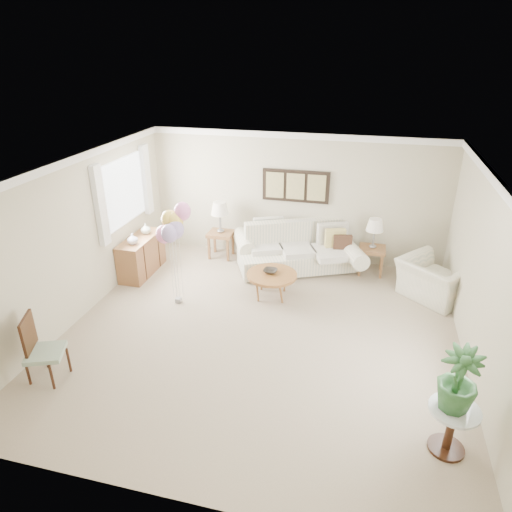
# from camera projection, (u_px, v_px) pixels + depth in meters

# --- Properties ---
(ground_plane) EXTENTS (6.00, 6.00, 0.00)m
(ground_plane) POSITION_uv_depth(u_px,v_px,m) (260.00, 334.00, 7.14)
(ground_plane) COLOR tan
(room_shell) EXTENTS (6.04, 6.04, 2.60)m
(room_shell) POSITION_uv_depth(u_px,v_px,m) (255.00, 235.00, 6.56)
(room_shell) COLOR #B9B397
(room_shell) RESTS_ON ground
(wall_art_triptych) EXTENTS (1.35, 0.06, 0.65)m
(wall_art_triptych) POSITION_uv_depth(u_px,v_px,m) (296.00, 186.00, 9.10)
(wall_art_triptych) COLOR black
(wall_art_triptych) RESTS_ON ground
(sofa) EXTENTS (2.86, 1.82, 0.92)m
(sofa) POSITION_uv_depth(u_px,v_px,m) (298.00, 251.00, 9.12)
(sofa) COLOR beige
(sofa) RESTS_ON ground
(end_table_left) EXTENTS (0.51, 0.47, 0.56)m
(end_table_left) POSITION_uv_depth(u_px,v_px,m) (221.00, 236.00, 9.56)
(end_table_left) COLOR olive
(end_table_left) RESTS_ON ground
(end_table_right) EXTENTS (0.50, 0.46, 0.55)m
(end_table_right) POSITION_uv_depth(u_px,v_px,m) (372.00, 252.00, 8.86)
(end_table_right) COLOR olive
(end_table_right) RESTS_ON ground
(lamp_left) EXTENTS (0.37, 0.37, 0.66)m
(lamp_left) POSITION_uv_depth(u_px,v_px,m) (220.00, 209.00, 9.31)
(lamp_left) COLOR gray
(lamp_left) RESTS_ON end_table_left
(lamp_right) EXTENTS (0.33, 0.33, 0.59)m
(lamp_right) POSITION_uv_depth(u_px,v_px,m) (375.00, 226.00, 8.64)
(lamp_right) COLOR gray
(lamp_right) RESTS_ON end_table_right
(coffee_table) EXTENTS (0.89, 0.89, 0.45)m
(coffee_table) POSITION_uv_depth(u_px,v_px,m) (272.00, 276.00, 8.04)
(coffee_table) COLOR brown
(coffee_table) RESTS_ON ground
(decor_bowl) EXTENTS (0.25, 0.25, 0.06)m
(decor_bowl) POSITION_uv_depth(u_px,v_px,m) (270.00, 271.00, 8.05)
(decor_bowl) COLOR #28241E
(decor_bowl) RESTS_ON coffee_table
(armchair) EXTENTS (1.47, 1.45, 0.72)m
(armchair) POSITION_uv_depth(u_px,v_px,m) (434.00, 280.00, 8.01)
(armchair) COLOR beige
(armchair) RESTS_ON ground
(side_table) EXTENTS (0.54, 0.54, 0.59)m
(side_table) POSITION_uv_depth(u_px,v_px,m) (453.00, 419.00, 4.92)
(side_table) COLOR silver
(side_table) RESTS_ON ground
(potted_plant) EXTENTS (0.54, 0.54, 0.75)m
(potted_plant) POSITION_uv_depth(u_px,v_px,m) (458.00, 380.00, 4.72)
(potted_plant) COLOR #225523
(potted_plant) RESTS_ON side_table
(accent_chair) EXTENTS (0.59, 0.59, 0.93)m
(accent_chair) POSITION_uv_depth(u_px,v_px,m) (40.00, 347.00, 6.02)
(accent_chair) COLOR gray
(accent_chair) RESTS_ON ground
(credenza) EXTENTS (0.46, 1.20, 0.74)m
(credenza) POSITION_uv_depth(u_px,v_px,m) (142.00, 255.00, 8.92)
(credenza) COLOR olive
(credenza) RESTS_ON ground
(vase_white) EXTENTS (0.23, 0.23, 0.21)m
(vase_white) POSITION_uv_depth(u_px,v_px,m) (132.00, 239.00, 8.46)
(vase_white) COLOR silver
(vase_white) RESTS_ON credenza
(vase_sage) EXTENTS (0.23, 0.23, 0.20)m
(vase_sage) POSITION_uv_depth(u_px,v_px,m) (146.00, 229.00, 8.93)
(vase_sage) COLOR #B1BFAA
(vase_sage) RESTS_ON credenza
(balloon_cluster) EXTENTS (0.56, 0.54, 1.82)m
(balloon_cluster) POSITION_uv_depth(u_px,v_px,m) (173.00, 225.00, 7.41)
(balloon_cluster) COLOR gray
(balloon_cluster) RESTS_ON ground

